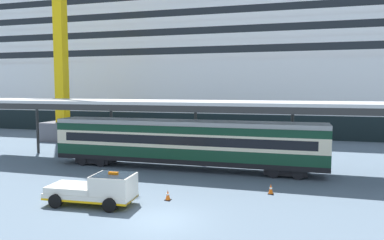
{
  "coord_description": "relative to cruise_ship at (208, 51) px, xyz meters",
  "views": [
    {
      "loc": [
        6.63,
        -17.45,
        6.84
      ],
      "look_at": [
        -0.69,
        8.26,
        4.5
      ],
      "focal_mm": 34.43,
      "sensor_mm": 36.0,
      "label": 1
    }
  ],
  "objects": [
    {
      "name": "train_carriage",
      "position": [
        6.48,
        -35.28,
        -11.08
      ],
      "size": [
        22.88,
        2.81,
        4.11
      ],
      "color": "black",
      "rests_on": "ground"
    },
    {
      "name": "ground_plane",
      "position": [
        8.77,
        -47.07,
        -13.39
      ],
      "size": [
        400.0,
        400.0,
        0.0
      ],
      "primitive_type": "plane",
      "color": "slate"
    },
    {
      "name": "platform_canopy",
      "position": [
        6.48,
        -34.87,
        -7.88
      ],
      "size": [
        43.09,
        6.33,
        5.74
      ],
      "color": "beige",
      "rests_on": "ground"
    },
    {
      "name": "cruise_ship",
      "position": [
        0.0,
        0.0,
        0.0
      ],
      "size": [
        135.85,
        28.04,
        38.99
      ],
      "color": "black",
      "rests_on": "ground"
    },
    {
      "name": "service_truck",
      "position": [
        4.42,
        -45.83,
        -12.4
      ],
      "size": [
        5.31,
        2.49,
        2.02
      ],
      "color": "silver",
      "rests_on": "ground"
    },
    {
      "name": "traffic_cone_near",
      "position": [
        7.98,
        -43.83,
        -13.07
      ],
      "size": [
        0.36,
        0.36,
        0.65
      ],
      "color": "black",
      "rests_on": "ground"
    },
    {
      "name": "traffic_cone_mid",
      "position": [
        13.93,
        -40.79,
        -13.06
      ],
      "size": [
        0.36,
        0.36,
        0.67
      ],
      "color": "black",
      "rests_on": "ground"
    },
    {
      "name": "dockside_crane",
      "position": [
        -13.74,
        -23.14,
        1.16
      ],
      "size": [
        8.94,
        4.4,
        49.2
      ],
      "color": "#595960",
      "rests_on": "ground"
    }
  ]
}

